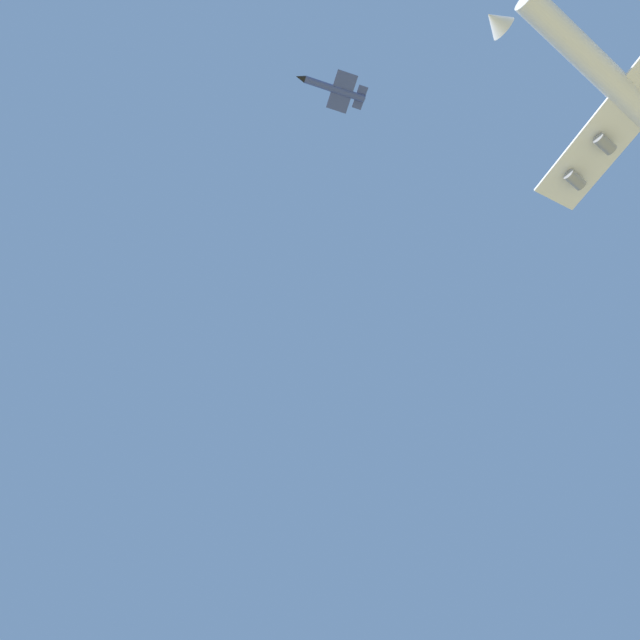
{
  "coord_description": "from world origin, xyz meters",
  "views": [
    {
      "loc": [
        32.92,
        60.49,
        2.31
      ],
      "look_at": [
        -8.74,
        51.24,
        77.47
      ],
      "focal_mm": 38.8,
      "sensor_mm": 36.0,
      "label": 1
    }
  ],
  "objects": [
    {
      "name": "chase_jet_right_wing",
      "position": [
        3.94,
        57.17,
        150.47
      ],
      "size": [
        10.28,
        14.54,
        4.0
      ],
      "rotation": [
        0.0,
        0.0,
        -1.04
      ],
      "color": "#38478C"
    },
    {
      "name": "carrier_jet",
      "position": [
        -16.88,
        124.42,
        168.97
      ],
      "size": [
        57.47,
        65.47,
        22.24
      ],
      "rotation": [
        -0.2,
        0.0,
        -0.9
      ],
      "color": "white"
    }
  ]
}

